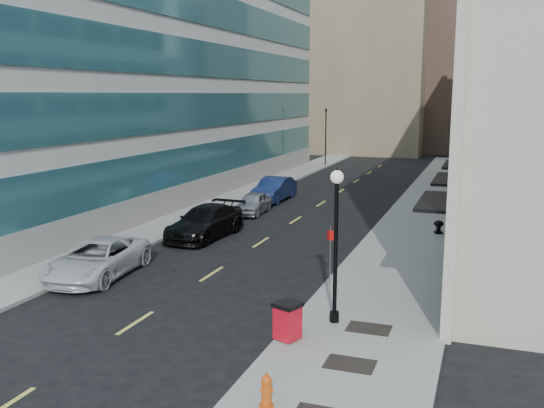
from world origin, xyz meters
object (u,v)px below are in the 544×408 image
Objects in this scene: traffic_signal at (326,112)px; lamppost at (336,232)px; car_black_pickup at (205,222)px; car_blue_sedan at (274,189)px; fire_hydrant at (266,391)px; trash_bin at (288,320)px; urn_planter at (439,226)px; car_silver_sedan at (253,203)px; car_white_van at (97,259)px; sign_post at (330,248)px.

lamppost is at bearing -74.87° from traffic_signal.
car_black_pickup is at bearing -86.13° from traffic_signal.
car_black_pickup is 1.14× the size of car_blue_sedan.
car_black_pickup is at bearing 96.64° from fire_hydrant.
car_black_pickup is 1.12× the size of lamppost.
car_black_pickup is 4.88× the size of trash_bin.
fire_hydrant reaches higher than urn_planter.
car_blue_sedan is (-0.31, 4.96, 0.15)m from car_silver_sedan.
car_white_van is 11.19m from lamppost.
car_silver_sedan reaches higher than fire_hydrant.
sign_post is 11.43m from urn_planter.
fire_hydrant is 9.79m from sign_post.
sign_post is 3.34× the size of urn_planter.
urn_planter is at bearing -64.40° from traffic_signal.
traffic_signal is 34.42m from car_black_pickup.
fire_hydrant is at bearing -76.83° from traffic_signal.
car_black_pickup is 6.67× the size of fire_hydrant.
car_blue_sedan is at bearing 82.02° from car_white_van.
fire_hydrant is 6.56m from lamppost.
sign_post is at bearing -75.00° from traffic_signal.
car_white_van is 9.83m from sign_post.
traffic_signal reaches higher than lamppost.
fire_hydrant is at bearing -69.43° from car_blue_sedan.
car_white_van is at bearing -90.97° from car_blue_sedan.
car_silver_sedan is 5.67× the size of urn_planter.
car_white_van is 19.98m from car_blue_sedan.
fire_hydrant is (9.72, -27.96, -0.27)m from car_blue_sedan.
lamppost is (11.90, -44.00, -2.51)m from traffic_signal.
traffic_signal is at bearing 97.85° from car_black_pickup.
traffic_signal reaches higher than trash_bin.
trash_bin is at bearing -76.65° from traffic_signal.
car_blue_sedan is 7.14× the size of urn_planter.
sign_post is at bearing 112.57° from trash_bin.
urn_planter is (12.94, 12.58, -0.20)m from car_white_van.
car_white_van reaches higher than car_silver_sedan.
trash_bin is (8.60, -11.94, -0.05)m from car_black_pickup.
sign_post is (8.50, -6.31, 0.85)m from car_black_pickup.
car_silver_sedan reaches higher than urn_planter.
sign_post is (10.80, -40.31, -4.02)m from traffic_signal.
sign_post is (-0.10, 5.62, 0.90)m from trash_bin.
car_white_van is 0.97× the size of car_black_pickup.
fire_hydrant is at bearing -42.79° from car_white_van.
car_blue_sedan is (-0.31, 11.96, -0.00)m from car_black_pickup.
traffic_signal is at bearing 124.90° from trash_bin.
fire_hydrant is (11.70, -50.00, -5.14)m from traffic_signal.
car_blue_sedan is 4.29× the size of trash_bin.
urn_planter is (12.11, -7.39, -0.26)m from car_blue_sedan.
traffic_signal is 9.69× the size of urn_planter.
car_silver_sedan is at bearing 88.43° from fire_hydrant.
urn_planter is (14.10, -29.42, -5.13)m from traffic_signal.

